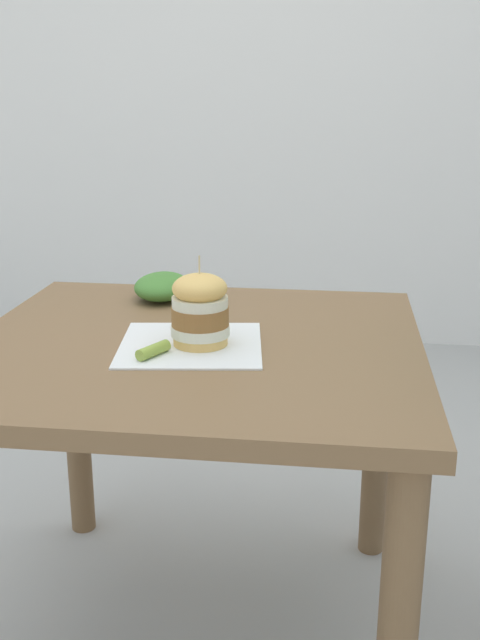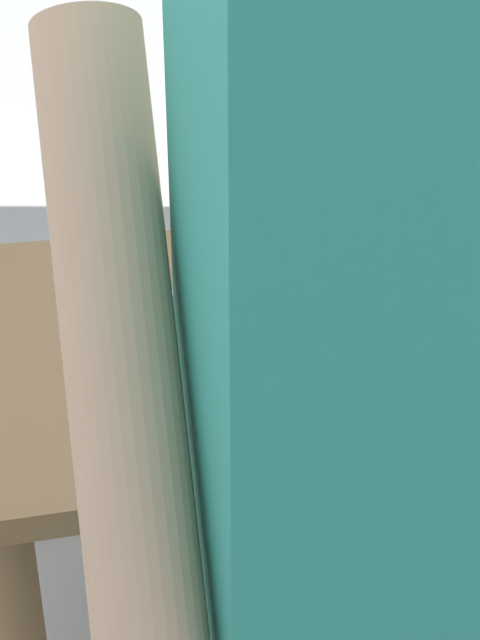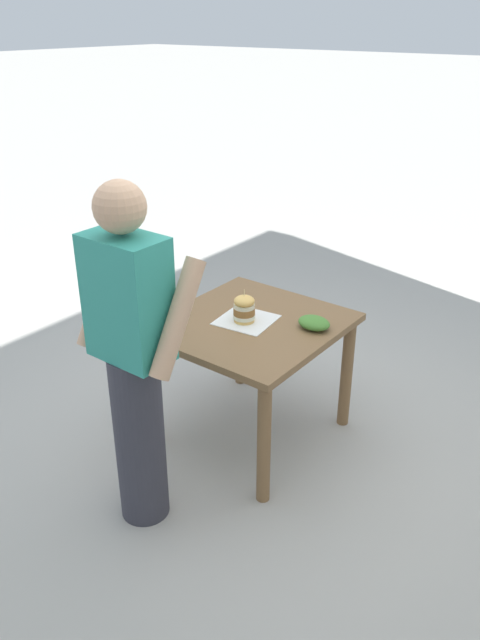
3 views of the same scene
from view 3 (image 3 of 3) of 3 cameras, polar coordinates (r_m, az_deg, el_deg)
ground_plane at (r=3.83m, az=0.92°, el=-10.17°), size 80.00×80.00×0.00m
patio_table at (r=3.50m, az=0.99°, el=-1.98°), size 0.91×0.97×0.74m
serving_paper at (r=3.46m, az=0.58°, el=0.00°), size 0.33×0.33×0.00m
sandwich at (r=3.41m, az=0.39°, el=1.05°), size 0.12×0.12×0.19m
pickle_spear at (r=3.54m, az=0.07°, el=0.91°), size 0.08×0.06×0.02m
side_salad at (r=3.38m, az=6.78°, el=-0.26°), size 0.18×0.14×0.07m
diner_across_table at (r=2.83m, az=-9.71°, el=-3.49°), size 0.55×0.35×1.69m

